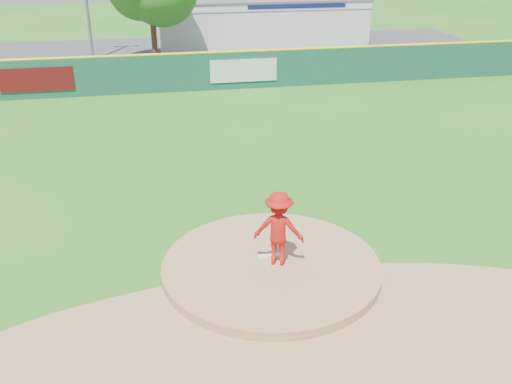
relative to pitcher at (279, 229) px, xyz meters
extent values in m
plane|color=#286B19|center=(-0.17, 0.02, -1.21)|extent=(120.00, 120.00, 0.00)
cylinder|color=#9E774C|center=(-0.17, 0.02, -1.21)|extent=(5.50, 5.50, 0.50)
cube|color=white|center=(-0.17, 0.32, -0.94)|extent=(0.60, 0.15, 0.04)
cylinder|color=#9E774C|center=(-0.17, -2.98, -1.21)|extent=(15.40, 15.40, 0.01)
cube|color=#38383A|center=(-0.17, 27.02, -1.20)|extent=(44.00, 16.00, 0.02)
imported|color=#B5140F|center=(0.00, 0.00, 0.00)|extent=(1.42, 1.12, 1.93)
imported|color=white|center=(2.94, 20.89, -0.58)|extent=(4.64, 2.64, 1.22)
cube|color=silver|center=(5.83, 32.02, 0.39)|extent=(15.00, 8.00, 3.20)
cube|color=white|center=(5.83, 28.00, 1.79)|extent=(15.00, 0.06, 0.55)
cube|color=#0F194C|center=(7.83, 27.96, 1.79)|extent=(7.00, 0.03, 0.28)
cube|color=#510B0D|center=(-8.27, 17.94, -0.21)|extent=(3.60, 0.04, 1.20)
cube|color=silver|center=(2.27, 17.94, -0.21)|extent=(3.60, 0.04, 1.20)
cube|color=#154637|center=(-0.17, 18.02, -0.21)|extent=(40.00, 0.10, 2.00)
cylinder|color=yellow|center=(-0.17, 18.02, 0.79)|extent=(40.00, 0.14, 0.14)
cylinder|color=#382314|center=(-2.17, 25.02, 0.09)|extent=(0.36, 0.36, 2.60)
cylinder|color=#382314|center=(12.83, 36.02, -0.41)|extent=(0.40, 0.40, 1.60)
camera|label=1|loc=(-2.90, -11.92, 6.66)|focal=40.00mm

